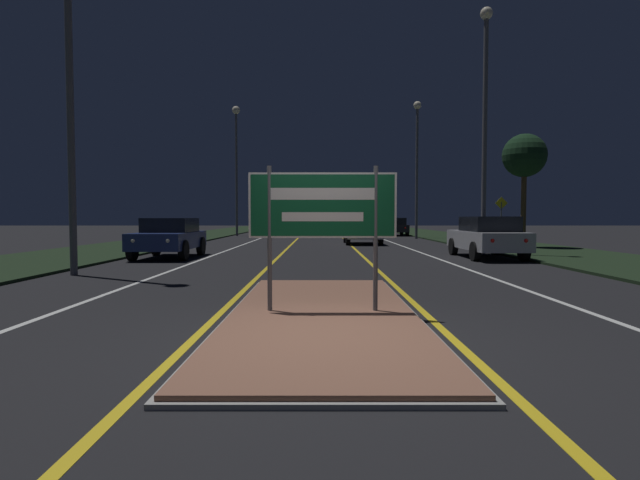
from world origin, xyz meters
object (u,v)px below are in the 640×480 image
streetlight_left_far (234,146)px  streetlight_right_far (415,149)px  car_receding_0 (484,236)px  car_approaching_0 (167,237)px  highway_sign (320,211)px  warning_sign (499,217)px  car_receding_2 (392,226)px  streetlight_right_near (483,105)px  car_receding_1 (360,230)px

streetlight_left_far → streetlight_right_far: 14.22m
car_receding_0 → car_approaching_0: 11.65m
highway_sign → warning_sign: 18.97m
car_receding_2 → streetlight_right_far: bearing=-83.7°
highway_sign → streetlight_right_near: 14.18m
streetlight_left_far → car_approaching_0: 21.99m
highway_sign → car_receding_0: size_ratio=0.49×
streetlight_right_far → car_receding_1: (-4.27, -6.63, -5.31)m
highway_sign → streetlight_right_far: (6.57, 26.76, 4.50)m
car_receding_0 → car_receding_2: size_ratio=1.04×
streetlight_right_far → car_receding_2: (-0.64, 5.82, -5.35)m
car_approaching_0 → car_receding_2: bearing=62.0°
streetlight_right_near → car_approaching_0: (-11.92, -1.05, -5.03)m
streetlight_left_far → streetlight_right_near: bearing=-57.1°
car_receding_0 → car_receding_2: car_receding_0 is taller
streetlight_left_far → streetlight_right_far: streetlight_left_far is taller
highway_sign → car_receding_1: 20.28m
highway_sign → streetlight_left_far: streetlight_left_far is taller
highway_sign → streetlight_right_far: streetlight_right_far is taller
car_receding_0 → car_receding_1: 10.11m
car_receding_1 → car_approaching_0: bearing=-130.7°
car_receding_1 → streetlight_left_far: bearing=127.0°
car_receding_1 → car_receding_2: size_ratio=0.97×
car_receding_2 → car_approaching_0: car_approaching_0 is taller
streetlight_right_near → car_receding_2: size_ratio=2.18×
car_approaching_0 → warning_sign: bearing=22.3°
highway_sign → car_receding_2: bearing=79.7°
streetlight_left_far → warning_sign: (15.39, -15.17, -5.51)m
streetlight_right_far → car_receding_1: bearing=-122.8°
car_receding_1 → car_approaching_0: size_ratio=1.04×
streetlight_right_far → car_approaching_0: 20.67m
streetlight_right_far → car_receding_0: bearing=-91.9°
streetlight_right_far → car_approaching_0: (-12.17, -15.83, -5.32)m
streetlight_right_far → car_receding_1: streetlight_right_far is taller
highway_sign → car_approaching_0: highway_sign is taller
car_receding_2 → car_approaching_0: bearing=-118.0°
car_receding_2 → warning_sign: warning_sign is taller
car_receding_2 → car_receding_1: bearing=-106.2°
highway_sign → car_receding_1: (2.31, 20.13, -0.81)m
streetlight_left_far → warning_sign: bearing=-44.6°
car_receding_0 → streetlight_right_near: bearing=77.7°
highway_sign → car_approaching_0: 12.31m
streetlight_right_near → car_receding_1: streetlight_right_near is taller
highway_sign → streetlight_right_near: (6.32, 11.98, 4.21)m
car_receding_1 → car_approaching_0: 12.13m
streetlight_left_far → car_receding_1: bearing=-53.0°
streetlight_left_far → car_receding_1: 16.09m
car_receding_0 → highway_sign: bearing=-119.4°
car_receding_0 → car_approaching_0: car_receding_0 is taller
streetlight_right_near → car_receding_1: 10.38m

